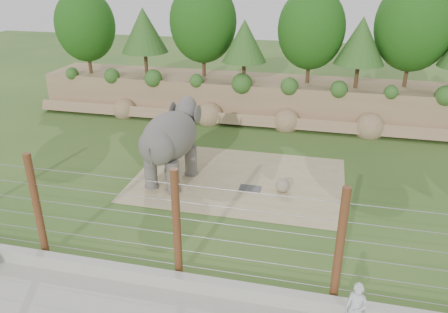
% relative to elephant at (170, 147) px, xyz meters
% --- Properties ---
extents(ground, '(90.00, 90.00, 0.00)m').
position_rel_elephant_xyz_m(ground, '(2.59, -2.12, -1.78)').
color(ground, '#335721').
rests_on(ground, ground).
extents(back_embankment, '(30.00, 5.52, 8.77)m').
position_rel_elephant_xyz_m(back_embankment, '(3.18, 10.55, 2.19)').
color(back_embankment, '#8C6F4F').
rests_on(back_embankment, ground).
extents(dirt_patch, '(10.00, 7.00, 0.02)m').
position_rel_elephant_xyz_m(dirt_patch, '(3.09, 0.88, -1.77)').
color(dirt_patch, tan).
rests_on(dirt_patch, ground).
extents(drain_grate, '(1.00, 0.60, 0.03)m').
position_rel_elephant_xyz_m(drain_grate, '(3.80, 0.05, -1.74)').
color(drain_grate, '#262628').
rests_on(drain_grate, dirt_patch).
extents(elephant, '(2.46, 4.61, 3.56)m').
position_rel_elephant_xyz_m(elephant, '(0.00, 0.00, 0.00)').
color(elephant, '#615D57').
rests_on(elephant, ground).
extents(stone_ball, '(0.64, 0.64, 0.64)m').
position_rel_elephant_xyz_m(stone_ball, '(5.28, 0.11, -1.44)').
color(stone_ball, gray).
rests_on(stone_ball, dirt_patch).
extents(retaining_wall, '(26.00, 0.35, 0.50)m').
position_rel_elephant_xyz_m(retaining_wall, '(2.59, -7.12, -1.53)').
color(retaining_wall, '#B2B1A5').
rests_on(retaining_wall, ground).
extents(barrier_fence, '(20.26, 0.26, 4.00)m').
position_rel_elephant_xyz_m(barrier_fence, '(2.59, -6.62, 0.22)').
color(barrier_fence, brown).
rests_on(barrier_fence, ground).
extents(zookeeper, '(0.71, 0.57, 1.69)m').
position_rel_elephant_xyz_m(zookeeper, '(8.15, -7.80, -0.93)').
color(zookeeper, silver).
rests_on(zookeeper, walkway).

